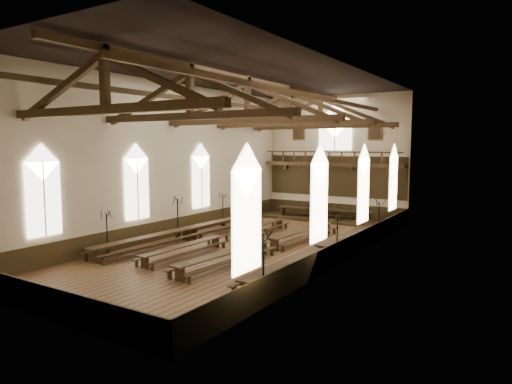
# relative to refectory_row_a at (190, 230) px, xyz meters

# --- Properties ---
(ground) EXTENTS (26.00, 26.00, 0.00)m
(ground) POSITION_rel_refectory_row_a_xyz_m (4.38, 0.04, -0.59)
(ground) COLOR brown
(ground) RESTS_ON ground
(room_walls) EXTENTS (26.00, 26.00, 26.00)m
(room_walls) POSITION_rel_refectory_row_a_xyz_m (4.38, 0.04, 5.87)
(room_walls) COLOR beige
(room_walls) RESTS_ON ground
(wainscot_band) EXTENTS (12.00, 26.00, 1.20)m
(wainscot_band) POSITION_rel_refectory_row_a_xyz_m (4.38, 0.04, 0.01)
(wainscot_band) COLOR #352610
(wainscot_band) RESTS_ON ground
(side_windows) EXTENTS (11.85, 19.80, 4.50)m
(side_windows) POSITION_rel_refectory_row_a_xyz_m (4.38, 0.04, 3.16)
(side_windows) COLOR white
(side_windows) RESTS_ON room_walls
(end_window) EXTENTS (2.80, 0.12, 3.80)m
(end_window) POSITION_rel_refectory_row_a_xyz_m (4.38, 12.94, 6.64)
(end_window) COLOR white
(end_window) RESTS_ON room_walls
(minstrels_gallery) EXTENTS (11.80, 1.24, 3.70)m
(minstrels_gallery) POSITION_rel_refectory_row_a_xyz_m (4.38, 12.70, 3.32)
(minstrels_gallery) COLOR #3E2A13
(minstrels_gallery) RESTS_ON room_walls
(portraits) EXTENTS (7.75, 0.09, 1.45)m
(portraits) POSITION_rel_refectory_row_a_xyz_m (4.38, 12.94, 6.51)
(portraits) COLOR brown
(portraits) RESTS_ON room_walls
(roof_trusses) EXTENTS (11.70, 25.70, 2.80)m
(roof_trusses) POSITION_rel_refectory_row_a_xyz_m (4.38, 0.04, 7.63)
(roof_trusses) COLOR #3E2A13
(roof_trusses) RESTS_ON room_walls
(refectory_row_a) EXTENTS (1.94, 14.95, 0.80)m
(refectory_row_a) POSITION_rel_refectory_row_a_xyz_m (0.00, 0.00, 0.00)
(refectory_row_a) COLOR #3E2A13
(refectory_row_a) RESTS_ON ground
(refectory_row_b) EXTENTS (1.44, 13.59, 0.66)m
(refectory_row_b) POSITION_rel_refectory_row_a_xyz_m (2.75, 0.02, -0.10)
(refectory_row_b) COLOR #3E2A13
(refectory_row_b) RESTS_ON ground
(refectory_row_c) EXTENTS (2.01, 14.41, 0.74)m
(refectory_row_c) POSITION_rel_refectory_row_a_xyz_m (6.05, -0.34, -0.04)
(refectory_row_c) COLOR #3E2A13
(refectory_row_c) RESTS_ON ground
(refectory_row_d) EXTENTS (1.53, 14.27, 0.74)m
(refectory_row_d) POSITION_rel_refectory_row_a_xyz_m (9.16, -0.52, -0.05)
(refectory_row_d) COLOR #3E2A13
(refectory_row_d) RESTS_ON ground
(dais) EXTENTS (11.40, 2.94, 0.20)m
(dais) POSITION_rel_refectory_row_a_xyz_m (4.22, 11.44, -0.49)
(dais) COLOR #352610
(dais) RESTS_ON ground
(high_table) EXTENTS (7.83, 1.62, 0.73)m
(high_table) POSITION_rel_refectory_row_a_xyz_m (4.22, 11.44, 0.23)
(high_table) COLOR #3E2A13
(high_table) RESTS_ON dais
(high_chairs) EXTENTS (4.95, 0.46, 0.99)m
(high_chairs) POSITION_rel_refectory_row_a_xyz_m (4.22, 12.20, 0.15)
(high_chairs) COLOR #3E2A13
(high_chairs) RESTS_ON dais
(candelabrum_left_near) EXTENTS (0.74, 0.70, 2.45)m
(candelabrum_left_near) POSITION_rel_refectory_row_a_xyz_m (-1.17, -5.56, 0.16)
(candelabrum_left_near) COLOR black
(candelabrum_left_near) RESTS_ON ground
(candelabrum_left_mid) EXTENTS (0.81, 0.76, 2.68)m
(candelabrum_left_mid) POSITION_rel_refectory_row_a_xyz_m (-1.17, 0.15, 0.23)
(candelabrum_left_mid) COLOR black
(candelabrum_left_mid) RESTS_ON ground
(candelabrum_left_far) EXTENTS (0.67, 0.77, 2.50)m
(candelabrum_left_far) POSITION_rel_refectory_row_a_xyz_m (-1.17, 5.10, 0.18)
(candelabrum_left_far) COLOR black
(candelabrum_left_far) RESTS_ON ground
(candelabrum_right_near) EXTENTS (0.85, 0.79, 2.81)m
(candelabrum_right_near) POSITION_rel_refectory_row_a_xyz_m (9.93, -7.28, 0.27)
(candelabrum_right_near) COLOR black
(candelabrum_right_near) RESTS_ON ground
(candelabrum_right_mid) EXTENTS (0.75, 0.70, 2.49)m
(candelabrum_right_mid) POSITION_rel_refectory_row_a_xyz_m (9.93, 0.12, 0.17)
(candelabrum_right_mid) COLOR black
(candelabrum_right_mid) RESTS_ON ground
(candelabrum_right_far) EXTENTS (0.72, 0.74, 2.48)m
(candelabrum_right_far) POSITION_rel_refectory_row_a_xyz_m (9.93, 7.19, 0.17)
(candelabrum_right_far) COLOR black
(candelabrum_right_far) RESTS_ON ground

